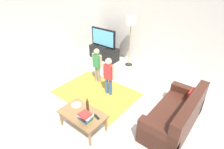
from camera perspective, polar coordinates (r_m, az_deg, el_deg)
name	(u,v)px	position (r m, az deg, el deg)	size (l,w,h in m)	color
ground	(98,105)	(4.82, -4.50, -9.52)	(7.80, 7.80, 0.00)	beige
wall_back	(156,29)	(6.47, 13.75, 13.79)	(6.00, 0.12, 2.70)	silver
wall_left	(25,33)	(6.44, -25.58, 11.67)	(0.12, 6.00, 2.70)	silver
area_rug	(96,93)	(5.25, -4.98, -5.76)	(2.20, 1.60, 0.01)	#B28C33
tv_stand	(104,53)	(7.18, -2.52, 6.81)	(1.20, 0.44, 0.50)	black
tv	(103,38)	(6.95, -2.75, 11.35)	(1.10, 0.28, 0.71)	black
couch	(177,117)	(4.29, 19.86, -12.41)	(0.80, 1.80, 0.86)	#472319
floor_lamp	(131,23)	(6.27, 5.94, 15.79)	(0.36, 0.36, 1.78)	#262626
child_near_tv	(97,62)	(5.48, -4.71, 3.84)	(0.37, 0.18, 1.09)	gray
child_center	(109,73)	(4.85, -1.07, 0.38)	(0.37, 0.18, 1.11)	#33598C
coffee_table	(83,115)	(4.02, -9.26, -12.44)	(1.00, 0.60, 0.42)	olive
book_stack	(85,117)	(3.74, -8.36, -13.11)	(0.29, 0.23, 0.20)	yellow
bottle	(88,106)	(3.93, -7.69, -9.80)	(0.06, 0.06, 0.34)	#4C3319
tv_remote	(97,117)	(3.85, -4.87, -13.12)	(0.17, 0.05, 0.02)	black
plate	(76,105)	(4.21, -11.16, -9.36)	(0.22, 0.22, 0.02)	white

